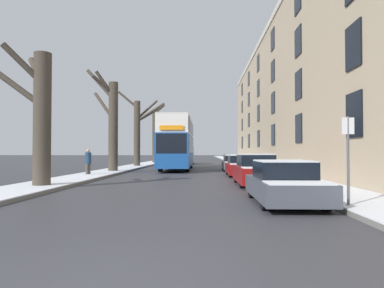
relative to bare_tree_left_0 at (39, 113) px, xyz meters
name	(u,v)px	position (x,y,z in m)	size (l,w,h in m)	color
ground_plane	(102,288)	(5.85, -10.38, -3.21)	(320.00, 320.00, 0.00)	#38383D
sidewalk_left	(162,161)	(-0.06, 42.62, -3.13)	(2.48, 130.00, 0.16)	slate
sidewalk_right	(233,161)	(11.77, 42.62, -3.13)	(2.48, 130.00, 0.16)	slate
terrace_facade_right	(312,97)	(17.50, 19.24, 3.68)	(9.10, 53.99, 13.77)	tan
bare_tree_left_0	(39,113)	(0.00, 0.00, 0.00)	(3.22, 2.23, 6.03)	#423A30
bare_tree_left_1	(112,122)	(0.10, 11.04, 0.62)	(2.58, 2.70, 7.90)	#423A30
bare_tree_left_2	(138,130)	(0.28, 20.64, 0.66)	(4.90, 2.20, 7.86)	#423A30
bare_tree_left_3	(154,133)	(0.30, 31.91, 0.87)	(1.81, 2.42, 8.34)	#423A30
double_decker_bus	(177,141)	(4.68, 15.61, -0.70)	(2.49, 11.05, 4.43)	#194C99
parked_car_0	(284,183)	(9.45, -3.79, -2.60)	(1.84, 4.17, 1.30)	#474C56
parked_car_1	(256,171)	(9.45, 1.92, -2.53)	(1.80, 4.50, 1.47)	maroon
parked_car_2	(241,166)	(9.45, 8.04, -2.56)	(1.84, 4.53, 1.40)	maroon
parked_car_3	(233,163)	(9.45, 14.00, -2.59)	(1.73, 4.39, 1.33)	slate
oncoming_van	(185,154)	(4.66, 29.21, -1.96)	(2.01, 5.02, 2.30)	#9EA3AD
pedestrian_left_sidewalk	(88,161)	(-0.29, 7.05, -2.24)	(0.38, 0.38, 1.76)	#4C4742
street_sign_post	(348,157)	(10.83, -5.12, -1.77)	(0.32, 0.07, 2.50)	#4C4F54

